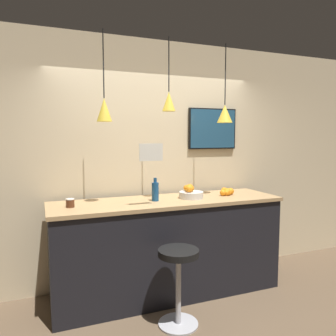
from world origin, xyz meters
name	(u,v)px	position (x,y,z in m)	size (l,w,h in m)	color
ground_plane	(195,325)	(0.00, 0.00, 0.00)	(14.00, 14.00, 0.00)	brown
back_wall	(154,162)	(0.00, 1.17, 1.45)	(8.00, 0.06, 2.90)	beige
service_counter	(168,247)	(0.00, 0.70, 0.54)	(2.54, 0.72, 1.07)	black
bar_stool	(178,272)	(-0.14, 0.07, 0.52)	(0.38, 0.38, 0.73)	#B7B7BC
fruit_bowl	(191,193)	(0.27, 0.69, 1.12)	(0.27, 0.27, 0.16)	beige
orange_pile	(227,192)	(0.75, 0.70, 1.11)	(0.20, 0.18, 0.09)	orange
juice_bottle	(155,191)	(-0.15, 0.68, 1.17)	(0.08, 0.08, 0.25)	navy
spread_jar	(70,203)	(-1.04, 0.68, 1.11)	(0.08, 0.08, 0.09)	#562D19
pendant_lamp_left	(104,109)	(-0.69, 0.67, 2.03)	(0.15, 0.15, 0.89)	black
pendant_lamp_middle	(169,101)	(0.00, 0.67, 2.14)	(0.14, 0.14, 0.77)	black
pendant_lamp_right	(225,113)	(0.69, 0.67, 2.02)	(0.18, 0.18, 0.88)	black
mounted_tv	(212,129)	(0.78, 1.12, 1.86)	(0.66, 0.04, 0.52)	black
hanging_menu_board	(151,152)	(-0.29, 0.42, 1.61)	(0.24, 0.01, 0.17)	silver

